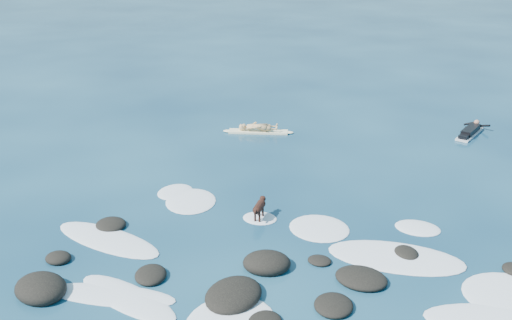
% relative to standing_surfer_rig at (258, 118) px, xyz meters
% --- Properties ---
extents(ground, '(160.00, 160.00, 0.00)m').
position_rel_standing_surfer_rig_xyz_m(ground, '(3.37, -9.28, -0.72)').
color(ground, '#0A2642').
rests_on(ground, ground).
extents(reef_rocks, '(12.81, 6.66, 0.59)m').
position_rel_standing_surfer_rig_xyz_m(reef_rocks, '(2.85, -12.04, -0.61)').
color(reef_rocks, black).
rests_on(reef_rocks, ground).
extents(breaking_foam, '(15.00, 8.28, 0.12)m').
position_rel_standing_surfer_rig_xyz_m(breaking_foam, '(4.19, -10.15, -0.71)').
color(breaking_foam, white).
rests_on(breaking_foam, ground).
extents(standing_surfer_rig, '(3.18, 1.15, 1.82)m').
position_rel_standing_surfer_rig_xyz_m(standing_surfer_rig, '(0.00, 0.00, 0.00)').
color(standing_surfer_rig, '#FCF7C9').
rests_on(standing_surfer_rig, ground).
extents(paddling_surfer_rig, '(1.52, 2.67, 0.47)m').
position_rel_standing_surfer_rig_xyz_m(paddling_surfer_rig, '(9.14, 2.66, -0.56)').
color(paddling_surfer_rig, silver).
rests_on(paddling_surfer_rig, ground).
extents(dog, '(0.28, 1.08, 0.69)m').
position_rel_standing_surfer_rig_xyz_m(dog, '(2.53, -7.90, -0.26)').
color(dog, black).
rests_on(dog, ground).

